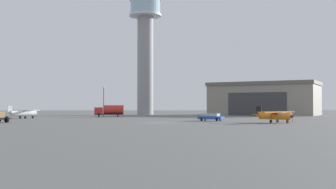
{
  "coord_description": "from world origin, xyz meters",
  "views": [
    {
      "loc": [
        -2.74,
        -66.97,
        2.68
      ],
      "look_at": [
        2.91,
        15.74,
        4.99
      ],
      "focal_mm": 44.51,
      "sensor_mm": 36.0,
      "label": 1
    }
  ],
  "objects_px": {
    "airplane_orange": "(275,115)",
    "light_post_east": "(104,98)",
    "control_tower": "(145,42)",
    "car_blue": "(211,117)",
    "airplane_white": "(23,113)",
    "truck_fuel_tanker_red": "(110,110)"
  },
  "relations": [
    {
      "from": "airplane_orange",
      "to": "light_post_east",
      "type": "distance_m",
      "value": 56.49
    },
    {
      "from": "control_tower",
      "to": "car_blue",
      "type": "height_order",
      "value": "control_tower"
    },
    {
      "from": "light_post_east",
      "to": "control_tower",
      "type": "bearing_deg",
      "value": 57.0
    },
    {
      "from": "airplane_white",
      "to": "car_blue",
      "type": "distance_m",
      "value": 41.34
    },
    {
      "from": "airplane_orange",
      "to": "truck_fuel_tanker_red",
      "type": "bearing_deg",
      "value": 175.77
    },
    {
      "from": "airplane_orange",
      "to": "airplane_white",
      "type": "bearing_deg",
      "value": -159.83
    },
    {
      "from": "airplane_white",
      "to": "airplane_orange",
      "type": "relative_size",
      "value": 0.99
    },
    {
      "from": "car_blue",
      "to": "airplane_white",
      "type": "bearing_deg",
      "value": 9.22
    },
    {
      "from": "airplane_orange",
      "to": "light_post_east",
      "type": "bearing_deg",
      "value": 172.79
    },
    {
      "from": "control_tower",
      "to": "airplane_white",
      "type": "distance_m",
      "value": 51.51
    },
    {
      "from": "car_blue",
      "to": "control_tower",
      "type": "bearing_deg",
      "value": -45.24
    },
    {
      "from": "truck_fuel_tanker_red",
      "to": "airplane_white",
      "type": "bearing_deg",
      "value": 34.01
    },
    {
      "from": "control_tower",
      "to": "airplane_white",
      "type": "height_order",
      "value": "control_tower"
    },
    {
      "from": "airplane_orange",
      "to": "car_blue",
      "type": "xyz_separation_m",
      "value": [
        -8.68,
        8.85,
        -0.5
      ]
    },
    {
      "from": "light_post_east",
      "to": "car_blue",
      "type": "bearing_deg",
      "value": -59.58
    },
    {
      "from": "control_tower",
      "to": "airplane_orange",
      "type": "distance_m",
      "value": 70.73
    },
    {
      "from": "airplane_white",
      "to": "airplane_orange",
      "type": "bearing_deg",
      "value": -74.91
    },
    {
      "from": "light_post_east",
      "to": "airplane_orange",
      "type": "bearing_deg",
      "value": -56.52
    },
    {
      "from": "truck_fuel_tanker_red",
      "to": "car_blue",
      "type": "bearing_deg",
      "value": 120.61
    },
    {
      "from": "control_tower",
      "to": "truck_fuel_tanker_red",
      "type": "bearing_deg",
      "value": -109.74
    },
    {
      "from": "car_blue",
      "to": "light_post_east",
      "type": "distance_m",
      "value": 44.45
    },
    {
      "from": "control_tower",
      "to": "airplane_white",
      "type": "xyz_separation_m",
      "value": [
        -26.6,
        -38.63,
        -21.29
      ]
    }
  ]
}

